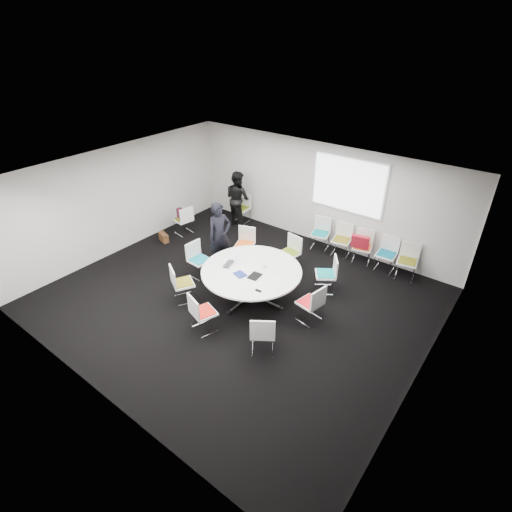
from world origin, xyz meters
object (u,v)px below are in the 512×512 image
Objects in this scene: chair_back_e at (406,268)px; laptop at (231,264)px; brown_bag at (164,237)px; maroon_bag at (183,214)px; chair_ring_a at (310,309)px; chair_ring_d at (245,250)px; chair_ring_g at (204,319)px; chair_spare_left at (184,225)px; cup at (265,266)px; chair_ring_b at (325,280)px; chair_ring_c at (289,259)px; chair_back_c at (362,253)px; person_back at (238,198)px; chair_ring_f at (183,290)px; conference_table at (252,277)px; chair_back_d at (385,260)px; chair_back_a at (320,239)px; person_main at (220,235)px; chair_ring_h at (263,339)px; chair_ring_e at (200,266)px; chair_person_back at (241,213)px; chair_back_b at (341,246)px.

chair_back_e is 2.49× the size of laptop.
maroon_bag is at bearing 80.44° from brown_bag.
chair_ring_a reaches higher than laptop.
chair_ring_d is 2.88m from chair_ring_g.
chair_spare_left is 3.84m from cup.
chair_ring_b is at bearing -80.73° from chair_spare_left.
chair_back_c is (1.32, 1.41, 0.00)m from chair_ring_c.
chair_ring_f is at bearing 121.24° from person_back.
chair_ring_g reaches higher than brown_bag.
conference_table is 3.74m from maroon_bag.
chair_ring_g is 4.99m from person_back.
laptop is at bearing 47.67° from chair_back_d.
chair_ring_a and chair_spare_left have the same top height.
chair_back_a is 1.00× the size of chair_back_e.
chair_ring_c is 1.84m from person_main.
laptop is at bearing 44.24° from chair_back_c.
chair_ring_h is (1.21, -2.75, 0.00)m from chair_ring_c.
brown_bag is at bearing 10.61° from chair_back_c.
chair_ring_h is 1.00× the size of chair_back_c.
chair_spare_left is at bearing 87.77° from chair_ring_a.
chair_back_d is (3.52, 3.01, 0.00)m from chair_ring_e.
cup is (0.18, 0.25, 0.24)m from conference_table.
chair_back_c is (2.48, 1.73, 0.00)m from chair_ring_d.
chair_ring_c is at bearing 149.61° from chair_person_back.
chair_ring_f is (-1.16, -2.54, 0.00)m from chair_ring_c.
chair_back_b is at bearing -25.38° from person_main.
chair_back_e reaches higher than brown_bag.
chair_ring_e is (-2.76, -1.31, 0.00)m from chair_ring_b.
chair_back_e is 6.24m from maroon_bag.
chair_ring_c is 2.49× the size of laptop.
chair_back_b is at bearing 93.87° from chair_ring_f.
chair_ring_a and chair_ring_b have the same top height.
chair_ring_a is 1.00× the size of chair_ring_b.
brown_bag is (-0.96, -2.34, -0.16)m from chair_person_back.
chair_back_c is at bearing 53.75° from chair_ring_h.
chair_spare_left is at bearing 117.43° from chair_ring_h.
chair_back_d is 3.96m from laptop.
chair_ring_d is at bearing 133.90° from conference_table.
chair_ring_e and chair_ring_h have the same top height.
maroon_bag is 0.86m from brown_bag.
person_main is at bearing 167.79° from cup.
chair_spare_left is at bearing 55.09° from chair_ring_b.
chair_back_d is at bearing 170.14° from chair_back_b.
chair_back_b is at bearing -58.79° from chair_spare_left.
chair_ring_g and chair_back_b have the same top height.
chair_ring_a is 2.84m from chair_back_c.
person_main is (2.02, -0.65, 0.58)m from chair_spare_left.
chair_ring_g is 2.20× the size of maroon_bag.
chair_back_c is at bearing -32.30° from person_main.
chair_ring_e and chair_ring_f have the same top height.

